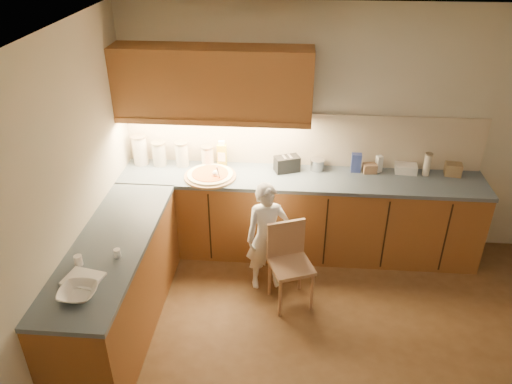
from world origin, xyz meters
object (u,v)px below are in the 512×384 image
Objects in this scene: wooden_chair at (289,258)px; pizza_on_board at (210,175)px; toaster at (287,164)px; child at (267,237)px; oil_jug at (222,155)px.

pizza_on_board is at bearing 118.53° from wooden_chair.
pizza_on_board reaches higher than toaster.
toaster is at bearing 63.22° from child.
oil_jug is (-0.54, 0.79, 0.48)m from child.
oil_jug is (-0.76, 0.98, 0.58)m from wooden_chair.
oil_jug reaches higher than wooden_chair.
child is 3.88× the size of oil_jug.
pizza_on_board is at bearing 173.93° from toaster.
wooden_chair is (0.22, -0.19, -0.09)m from child.
wooden_chair is at bearing -107.54° from toaster.
child is 3.94× the size of toaster.
wooden_chair is (0.84, -0.71, -0.47)m from pizza_on_board.
child is 1.07m from oil_jug.
oil_jug is at bearing 72.16° from pizza_on_board.
oil_jug is at bearing 154.15° from toaster.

